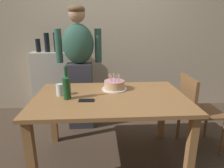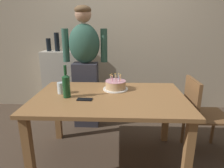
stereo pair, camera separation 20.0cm
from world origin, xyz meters
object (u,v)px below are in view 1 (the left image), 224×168
at_px(water_glass_near, 60,90).
at_px(person_man_bearded, 79,67).
at_px(wine_bottle, 67,86).
at_px(cell_phone, 86,100).
at_px(dining_chair, 195,107).
at_px(birthday_cake, 114,85).

xyz_separation_m(water_glass_near, person_man_bearded, (0.13, 0.74, 0.08)).
relative_size(wine_bottle, person_man_bearded, 0.19).
height_order(cell_phone, dining_chair, dining_chair).
distance_m(birthday_cake, water_glass_near, 0.58).
relative_size(birthday_cake, cell_phone, 1.91).
xyz_separation_m(person_man_bearded, dining_chair, (1.36, -0.62, -0.36)).
height_order(cell_phone, person_man_bearded, person_man_bearded).
distance_m(wine_bottle, cell_phone, 0.23).
xyz_separation_m(cell_phone, person_man_bearded, (-0.15, 0.91, 0.13)).
relative_size(water_glass_near, person_man_bearded, 0.07).
bearing_deg(cell_phone, person_man_bearded, 101.10).
xyz_separation_m(birthday_cake, cell_phone, (-0.29, -0.32, -0.04)).
bearing_deg(water_glass_near, wine_bottle, -50.72).
bearing_deg(wine_bottle, birthday_cake, 28.64).
distance_m(water_glass_near, cell_phone, 0.33).
bearing_deg(birthday_cake, dining_chair, -1.67).
bearing_deg(dining_chair, birthday_cake, 88.33).
relative_size(cell_phone, person_man_bearded, 0.09).
height_order(water_glass_near, dining_chair, dining_chair).
distance_m(birthday_cake, dining_chair, 0.96).
xyz_separation_m(water_glass_near, cell_phone, (0.27, -0.17, -0.05)).
xyz_separation_m(birthday_cake, dining_chair, (0.92, -0.03, -0.27)).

